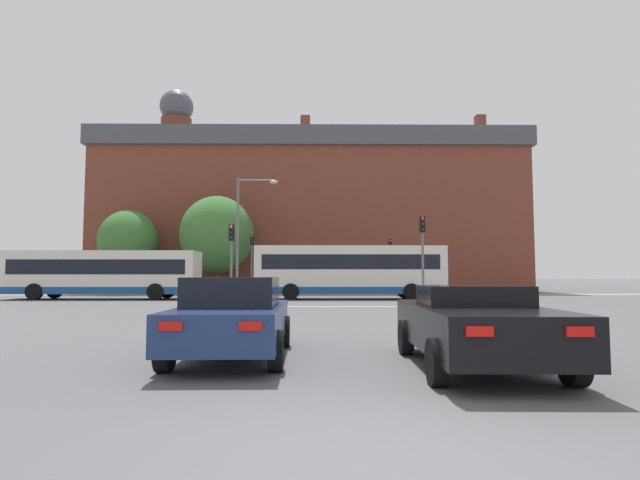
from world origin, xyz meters
name	(u,v)px	position (x,y,z in m)	size (l,w,h in m)	color
ground_plane	(379,465)	(0.00, 0.00, 0.00)	(400.00, 400.00, 0.00)	#545456
stop_line_strip	(325,307)	(0.00, 19.71, 0.00)	(7.54, 0.30, 0.01)	silver
far_pavement	(321,295)	(0.00, 34.64, 0.01)	(68.38, 2.50, 0.01)	gray
brick_civic_building	(309,215)	(-1.02, 44.84, 7.41)	(39.49, 13.03, 19.96)	brown
car_saloon_left	(234,317)	(-1.96, 5.04, 0.74)	(1.95, 4.30, 1.44)	navy
car_roadster_right	(475,325)	(2.07, 4.05, 0.69)	(2.11, 4.40, 1.31)	black
bus_crossing_lead	(350,271)	(1.70, 27.33, 1.77)	(11.76, 2.70, 3.30)	silver
bus_crossing_trailing	(104,273)	(-13.67, 27.33, 1.60)	(11.69, 2.65, 2.99)	silver
traffic_light_near_left	(231,251)	(-4.64, 20.75, 2.70)	(0.26, 0.31, 3.99)	slate
traffic_light_near_right	(423,246)	(4.81, 20.35, 2.94)	(0.26, 0.31, 4.39)	slate
traffic_light_far_right	(390,257)	(5.26, 33.71, 2.83)	(0.26, 0.31, 4.21)	slate
traffic_light_far_left	(252,255)	(-5.25, 33.66, 3.04)	(0.26, 0.31, 4.55)	slate
street_lamp_junction	(245,224)	(-4.74, 26.11, 4.56)	(2.51, 0.36, 7.43)	slate
pedestrian_waiting	(360,281)	(3.11, 35.24, 1.01)	(0.28, 0.43, 1.71)	black
pedestrian_walking_east	(275,282)	(-3.58, 35.16, 0.97)	(0.45, 0.33, 1.67)	brown
tree_by_building	(128,240)	(-15.42, 35.91, 4.27)	(4.65, 4.65, 6.71)	#4C3823
tree_kerbside	(217,235)	(-8.28, 35.65, 4.72)	(5.84, 5.84, 7.79)	#4C3823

